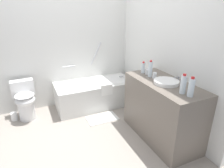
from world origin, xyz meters
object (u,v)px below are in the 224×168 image
object	(u,v)px
water_bottle_0	(183,84)
water_bottle_3	(143,68)
drinking_glass_0	(147,72)
toilet	(25,100)
sink_basin	(166,82)
bath_mat	(102,118)
bathtub	(95,93)
toilet_paper_roll	(14,116)
water_bottle_2	(150,69)
sink_faucet	(178,79)
water_bottle_1	(191,87)
drinking_glass_1	(154,75)

from	to	relation	value
water_bottle_0	water_bottle_3	distance (m)	0.85
water_bottle_0	drinking_glass_0	size ratio (longest dim) A/B	2.96
toilet	sink_basin	world-z (taller)	sink_basin
sink_basin	bath_mat	bearing A→B (deg)	124.47
bathtub	toilet_paper_roll	xyz separation A→B (m)	(-1.49, 0.05, -0.20)
water_bottle_0	water_bottle_2	world-z (taller)	water_bottle_2
bathtub	sink_faucet	xyz separation A→B (m)	(0.74, -1.43, 0.66)
water_bottle_1	toilet_paper_roll	bearing A→B (deg)	136.53
toilet	water_bottle_1	bearing A→B (deg)	39.84
toilet_paper_roll	water_bottle_3	bearing A→B (deg)	-25.64
sink_basin	water_bottle_3	distance (m)	0.52
sink_faucet	water_bottle_0	xyz separation A→B (m)	(-0.23, -0.34, 0.08)
water_bottle_1	water_bottle_3	bearing A→B (deg)	91.61
water_bottle_3	drinking_glass_0	bearing A→B (deg)	-73.25
sink_faucet	toilet_paper_roll	distance (m)	2.81
water_bottle_2	drinking_glass_1	distance (m)	0.11
water_bottle_0	water_bottle_1	distance (m)	0.11
toilet	water_bottle_1	distance (m)	2.70
water_bottle_2	drinking_glass_1	size ratio (longest dim) A/B	2.88
drinking_glass_0	drinking_glass_1	bearing A→B (deg)	-91.70
bathtub	drinking_glass_0	world-z (taller)	bathtub
toilet	sink_faucet	size ratio (longest dim) A/B	4.49
sink_faucet	water_bottle_3	distance (m)	0.57
toilet_paper_roll	bath_mat	bearing A→B (deg)	-22.70
toilet	water_bottle_0	bearing A→B (deg)	41.11
bath_mat	water_bottle_3	bearing A→B (deg)	-32.46
toilet_paper_roll	water_bottle_2	bearing A→B (deg)	-29.97
water_bottle_2	toilet_paper_roll	world-z (taller)	water_bottle_2
toilet_paper_roll	water_bottle_0	bearing A→B (deg)	-42.18
water_bottle_0	bath_mat	size ratio (longest dim) A/B	0.45
water_bottle_1	drinking_glass_0	world-z (taller)	water_bottle_1
bathtub	sink_faucet	world-z (taller)	bathtub
bath_mat	drinking_glass_1	bearing A→B (deg)	-47.35
drinking_glass_0	drinking_glass_1	xyz separation A→B (m)	(-0.01, -0.19, 0.00)
drinking_glass_0	sink_faucet	bearing A→B (deg)	-63.76
bathtub	water_bottle_0	world-z (taller)	bathtub
water_bottle_2	bath_mat	size ratio (longest dim) A/B	0.46
sink_faucet	toilet_paper_roll	size ratio (longest dim) A/B	1.09
bathtub	water_bottle_2	bearing A→B (deg)	-65.64
bath_mat	bathtub	bearing A→B (deg)	83.12
water_bottle_1	drinking_glass_1	size ratio (longest dim) A/B	2.76
water_bottle_0	drinking_glass_1	distance (m)	0.58
bathtub	toilet	xyz separation A→B (m)	(-1.28, 0.03, 0.08)
toilet	toilet_paper_roll	xyz separation A→B (m)	(-0.22, 0.02, -0.28)
water_bottle_0	drinking_glass_0	xyz separation A→B (m)	(0.02, 0.77, -0.07)
drinking_glass_1	water_bottle_2	bearing A→B (deg)	104.24
bathtub	water_bottle_1	world-z (taller)	bathtub
water_bottle_3	drinking_glass_0	distance (m)	0.10
bath_mat	water_bottle_2	bearing A→B (deg)	-44.36
water_bottle_1	water_bottle_2	xyz separation A→B (m)	(-0.03, 0.77, 0.01)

